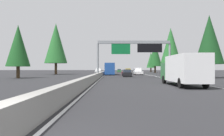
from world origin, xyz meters
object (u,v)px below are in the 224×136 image
(sedan_mid_right, at_px, (119,71))
(conifer_right_distant, at_px, (151,60))
(conifer_right_mid, at_px, (171,46))
(conifer_right_far, at_px, (155,54))
(conifer_left_foreground, at_px, (18,46))
(box_truck_mid_center, at_px, (183,69))
(pickup_near_right, at_px, (138,71))
(conifer_left_near, at_px, (56,43))
(bus_far_left, at_px, (110,68))
(sedan_distant_b, at_px, (126,73))
(conifer_right_near, at_px, (209,40))
(sign_gantry_overhead, at_px, (135,48))
(sedan_near_center, at_px, (127,73))
(minivan_far_center, at_px, (128,70))
(oncoming_near, at_px, (98,71))

(sedan_mid_right, relative_size, conifer_right_distant, 0.48)
(conifer_right_mid, xyz_separation_m, conifer_right_far, (20.16, 0.41, -1.05))
(conifer_right_distant, height_order, conifer_left_foreground, conifer_left_foreground)
(box_truck_mid_center, distance_m, pickup_near_right, 36.22)
(conifer_left_near, bearing_deg, bus_far_left, -102.86)
(conifer_right_far, distance_m, conifer_left_foreground, 55.16)
(sedan_distant_b, xyz_separation_m, conifer_right_mid, (9.34, -13.51, 7.45))
(pickup_near_right, relative_size, conifer_right_near, 0.50)
(sign_gantry_overhead, height_order, conifer_right_near, conifer_right_near)
(conifer_right_far, xyz_separation_m, conifer_right_distant, (18.31, -1.71, -1.47))
(sign_gantry_overhead, relative_size, conifer_right_near, 1.12)
(pickup_near_right, height_order, sedan_mid_right, pickup_near_right)
(sedan_near_center, distance_m, conifer_right_distant, 57.07)
(conifer_right_mid, height_order, conifer_left_foreground, conifer_right_mid)
(conifer_right_mid, bearing_deg, conifer_right_near, -178.56)
(conifer_right_mid, height_order, conifer_right_distant, conifer_right_mid)
(bus_far_left, xyz_separation_m, sedan_distant_b, (-5.70, -3.92, -1.03))
(pickup_near_right, bearing_deg, sedan_distant_b, 144.82)
(sedan_distant_b, height_order, conifer_right_near, conifer_right_near)
(conifer_left_near, bearing_deg, conifer_right_near, -124.42)
(pickup_near_right, xyz_separation_m, bus_far_left, (0.65, 7.48, 0.80))
(conifer_left_foreground, bearing_deg, pickup_near_right, -49.54)
(conifer_right_far, xyz_separation_m, conifer_left_near, (-20.24, 32.60, 1.85))
(conifer_right_distant, bearing_deg, sedan_near_center, 164.67)
(pickup_near_right, xyz_separation_m, conifer_left_near, (4.20, 23.06, 8.01))
(sedan_mid_right, height_order, sedan_distant_b, same)
(conifer_right_distant, bearing_deg, box_truck_mid_center, 171.90)
(conifer_left_foreground, bearing_deg, sign_gantry_overhead, -91.98)
(conifer_right_distant, bearing_deg, conifer_left_near, 138.34)
(conifer_right_near, bearing_deg, sedan_distant_b, 45.70)
(minivan_far_center, height_order, conifer_right_near, conifer_right_near)
(minivan_far_center, relative_size, conifer_right_mid, 0.37)
(oncoming_near, xyz_separation_m, conifer_right_distant, (22.31, -23.20, 4.70))
(conifer_right_near, relative_size, conifer_left_near, 0.77)
(conifer_right_near, distance_m, conifer_right_mid, 23.14)
(sedan_mid_right, distance_m, conifer_right_near, 60.34)
(sedan_mid_right, height_order, conifer_left_foreground, conifer_left_foreground)
(sedan_near_center, xyz_separation_m, pickup_near_right, (12.07, -3.78, 0.23))
(conifer_right_distant, bearing_deg, oncoming_near, 133.88)
(conifer_right_distant, xyz_separation_m, conifer_left_near, (-38.55, 34.31, 3.31))
(oncoming_near, bearing_deg, sedan_mid_right, 156.62)
(sedan_distant_b, distance_m, conifer_right_far, 32.90)
(sedan_near_center, distance_m, conifer_right_far, 39.39)
(sedan_near_center, bearing_deg, conifer_right_mid, -40.01)
(conifer_left_near, bearing_deg, box_truck_mid_center, -150.29)
(bus_far_left, bearing_deg, sign_gantry_overhead, -168.10)
(sedan_near_center, xyz_separation_m, conifer_left_near, (16.28, 19.28, 8.24))
(conifer_right_near, bearing_deg, conifer_right_far, 1.31)
(sedan_mid_right, bearing_deg, sign_gantry_overhead, -179.33)
(minivan_far_center, bearing_deg, conifer_left_foreground, 157.44)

